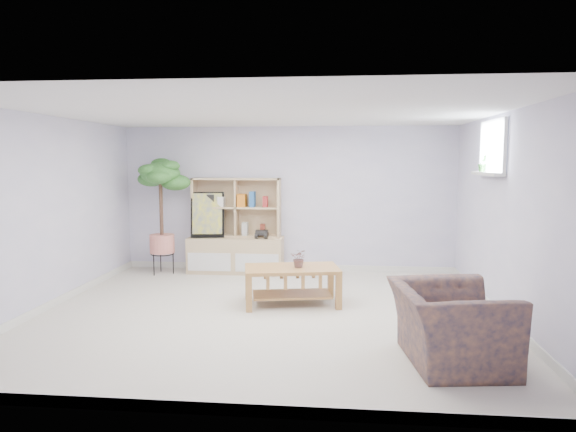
# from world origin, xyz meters

# --- Properties ---
(floor) EXTENTS (5.50, 5.00, 0.01)m
(floor) POSITION_xyz_m (0.00, 0.00, 0.00)
(floor) COLOR #BEB3A2
(floor) RESTS_ON ground
(ceiling) EXTENTS (5.50, 5.00, 0.01)m
(ceiling) POSITION_xyz_m (0.00, 0.00, 2.40)
(ceiling) COLOR white
(ceiling) RESTS_ON walls
(walls) EXTENTS (5.51, 5.01, 2.40)m
(walls) POSITION_xyz_m (0.00, 0.00, 1.20)
(walls) COLOR silver
(walls) RESTS_ON floor
(baseboard) EXTENTS (5.50, 5.00, 0.10)m
(baseboard) POSITION_xyz_m (0.00, 0.00, 0.05)
(baseboard) COLOR silver
(baseboard) RESTS_ON floor
(window) EXTENTS (0.10, 0.98, 0.68)m
(window) POSITION_xyz_m (2.73, 0.60, 2.00)
(window) COLOR #B9D5F4
(window) RESTS_ON walls
(window_sill) EXTENTS (0.14, 1.00, 0.04)m
(window_sill) POSITION_xyz_m (2.67, 0.60, 1.68)
(window_sill) COLOR silver
(window_sill) RESTS_ON walls
(storage_unit) EXTENTS (1.55, 0.52, 1.55)m
(storage_unit) POSITION_xyz_m (-0.84, 2.24, 0.78)
(storage_unit) COLOR tan
(storage_unit) RESTS_ON floor
(poster) EXTENTS (0.55, 0.20, 0.75)m
(poster) POSITION_xyz_m (-1.29, 2.19, 0.96)
(poster) COLOR yellow
(poster) RESTS_ON storage_unit
(toy_truck) EXTENTS (0.28, 0.19, 0.15)m
(toy_truck) POSITION_xyz_m (-0.40, 2.19, 0.66)
(toy_truck) COLOR black
(toy_truck) RESTS_ON storage_unit
(coffee_table) EXTENTS (1.29, 0.86, 0.49)m
(coffee_table) POSITION_xyz_m (0.25, 0.44, 0.24)
(coffee_table) COLOR #B6763B
(coffee_table) RESTS_ON floor
(table_plant) EXTENTS (0.24, 0.22, 0.24)m
(table_plant) POSITION_xyz_m (0.35, 0.44, 0.60)
(table_plant) COLOR #255D30
(table_plant) RESTS_ON coffee_table
(floor_tree) EXTENTS (0.71, 0.71, 1.89)m
(floor_tree) POSITION_xyz_m (-2.01, 2.02, 0.94)
(floor_tree) COLOR #27621F
(floor_tree) RESTS_ON floor
(armchair) EXTENTS (1.08, 1.20, 0.81)m
(armchair) POSITION_xyz_m (1.86, -1.33, 0.40)
(armchair) COLOR #19223C
(armchair) RESTS_ON floor
(sill_plant) EXTENTS (0.14, 0.13, 0.22)m
(sill_plant) POSITION_xyz_m (2.67, 0.81, 1.81)
(sill_plant) COLOR #27621F
(sill_plant) RESTS_ON window_sill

